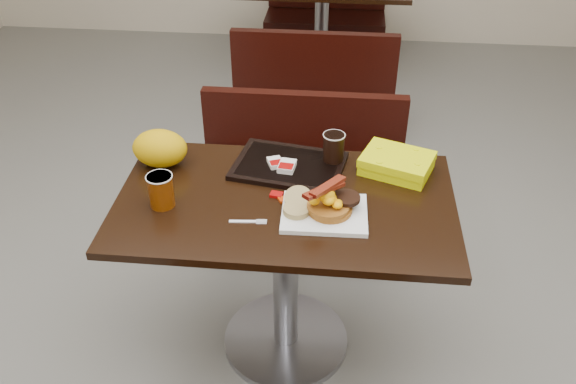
# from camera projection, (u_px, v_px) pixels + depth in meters

# --- Properties ---
(floor) EXTENTS (6.00, 7.00, 0.01)m
(floor) POSITION_uv_depth(u_px,v_px,m) (286.00, 341.00, 2.59)
(floor) COLOR gray
(floor) RESTS_ON ground
(table_near) EXTENTS (1.20, 0.70, 0.75)m
(table_near) POSITION_uv_depth(u_px,v_px,m) (286.00, 277.00, 2.38)
(table_near) COLOR black
(table_near) RESTS_ON floor
(bench_near_n) EXTENTS (1.00, 0.46, 0.72)m
(bench_near_n) POSITION_uv_depth(u_px,v_px,m) (300.00, 180.00, 2.95)
(bench_near_n) COLOR black
(bench_near_n) RESTS_ON floor
(table_far) EXTENTS (1.20, 0.70, 0.75)m
(table_far) POSITION_uv_depth(u_px,v_px,m) (321.00, 34.00, 4.49)
(table_far) COLOR black
(table_far) RESTS_ON floor
(bench_far_s) EXTENTS (1.00, 0.46, 0.72)m
(bench_far_s) POSITION_uv_depth(u_px,v_px,m) (315.00, 76.00, 3.93)
(bench_far_s) COLOR black
(bench_far_s) RESTS_ON floor
(bench_far_n) EXTENTS (1.00, 0.46, 0.72)m
(bench_far_n) POSITION_uv_depth(u_px,v_px,m) (325.00, 5.00, 5.06)
(bench_far_n) COLOR black
(bench_far_n) RESTS_ON floor
(platter) EXTENTS (0.30, 0.23, 0.02)m
(platter) POSITION_uv_depth(u_px,v_px,m) (324.00, 213.00, 2.08)
(platter) COLOR white
(platter) RESTS_ON table_near
(pancake_stack) EXTENTS (0.18, 0.18, 0.03)m
(pancake_stack) POSITION_uv_depth(u_px,v_px,m) (330.00, 207.00, 2.07)
(pancake_stack) COLOR #965519
(pancake_stack) RESTS_ON platter
(sausage_patty) EXTENTS (0.09, 0.09, 0.01)m
(sausage_patty) POSITION_uv_depth(u_px,v_px,m) (347.00, 198.00, 2.07)
(sausage_patty) COLOR black
(sausage_patty) RESTS_ON pancake_stack
(scrambled_eggs) EXTENTS (0.11, 0.09, 0.05)m
(scrambled_eggs) POSITION_uv_depth(u_px,v_px,m) (327.00, 197.00, 2.04)
(scrambled_eggs) COLOR #FF9E05
(scrambled_eggs) RESTS_ON pancake_stack
(bacon_strips) EXTENTS (0.18, 0.19, 0.01)m
(bacon_strips) POSITION_uv_depth(u_px,v_px,m) (324.00, 189.00, 2.02)
(bacon_strips) COLOR #400704
(bacon_strips) RESTS_ON scrambled_eggs
(muffin_bottom) EXTENTS (0.11, 0.11, 0.02)m
(muffin_bottom) POSITION_uv_depth(u_px,v_px,m) (297.00, 210.00, 2.06)
(muffin_bottom) COLOR tan
(muffin_bottom) RESTS_ON platter
(muffin_top) EXTENTS (0.11, 0.11, 0.06)m
(muffin_top) POSITION_uv_depth(u_px,v_px,m) (298.00, 198.00, 2.10)
(muffin_top) COLOR tan
(muffin_top) RESTS_ON platter
(coffee_cup_near) EXTENTS (0.09, 0.09, 0.12)m
(coffee_cup_near) POSITION_uv_depth(u_px,v_px,m) (161.00, 191.00, 2.10)
(coffee_cup_near) COLOR #933E05
(coffee_cup_near) RESTS_ON table_near
(fork) EXTENTS (0.13, 0.03, 0.00)m
(fork) POSITION_uv_depth(u_px,v_px,m) (243.00, 221.00, 2.05)
(fork) COLOR white
(fork) RESTS_ON table_near
(knife) EXTENTS (0.03, 0.16, 0.00)m
(knife) POSITION_uv_depth(u_px,v_px,m) (353.00, 213.00, 2.09)
(knife) COLOR white
(knife) RESTS_ON table_near
(condiment_syrup) EXTENTS (0.05, 0.04, 0.01)m
(condiment_syrup) POSITION_uv_depth(u_px,v_px,m) (284.00, 199.00, 2.15)
(condiment_syrup) COLOR #B83107
(condiment_syrup) RESTS_ON table_near
(condiment_ketchup) EXTENTS (0.05, 0.04, 0.01)m
(condiment_ketchup) POSITION_uv_depth(u_px,v_px,m) (276.00, 195.00, 2.17)
(condiment_ketchup) COLOR #8C0504
(condiment_ketchup) RESTS_ON table_near
(tray) EXTENTS (0.45, 0.35, 0.02)m
(tray) POSITION_uv_depth(u_px,v_px,m) (289.00, 166.00, 2.32)
(tray) COLOR black
(tray) RESTS_ON table_near
(hashbrown_sleeve_left) EXTENTS (0.07, 0.08, 0.02)m
(hashbrown_sleeve_left) POSITION_uv_depth(u_px,v_px,m) (275.00, 163.00, 2.30)
(hashbrown_sleeve_left) COLOR silver
(hashbrown_sleeve_left) RESTS_ON tray
(hashbrown_sleeve_right) EXTENTS (0.07, 0.09, 0.02)m
(hashbrown_sleeve_right) POSITION_uv_depth(u_px,v_px,m) (287.00, 166.00, 2.28)
(hashbrown_sleeve_right) COLOR silver
(hashbrown_sleeve_right) RESTS_ON tray
(coffee_cup_far) EXTENTS (0.10, 0.10, 0.11)m
(coffee_cup_far) POSITION_uv_depth(u_px,v_px,m) (334.00, 147.00, 2.31)
(coffee_cup_far) COLOR black
(coffee_cup_far) RESTS_ON tray
(clamshell) EXTENTS (0.30, 0.27, 0.07)m
(clamshell) POSITION_uv_depth(u_px,v_px,m) (397.00, 163.00, 2.29)
(clamshell) COLOR #DFE603
(clamshell) RESTS_ON table_near
(paper_bag) EXTENTS (0.25, 0.22, 0.14)m
(paper_bag) POSITION_uv_depth(u_px,v_px,m) (160.00, 148.00, 2.30)
(paper_bag) COLOR #CFAC06
(paper_bag) RESTS_ON table_near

